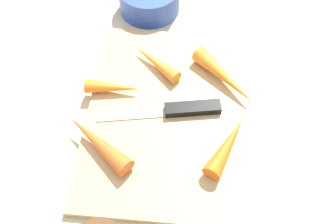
{
  "coord_description": "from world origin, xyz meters",
  "views": [
    {
      "loc": [
        0.34,
        0.03,
        0.53
      ],
      "look_at": [
        0.0,
        0.0,
        0.01
      ],
      "focal_mm": 41.26,
      "sensor_mm": 36.0,
      "label": 1
    }
  ],
  "objects_px": {
    "cutting_board": "(168,114)",
    "carrot_medium": "(227,146)",
    "carrot_long": "(98,142)",
    "knife": "(185,109)",
    "carrot_short": "(156,62)",
    "carrot_shortest": "(113,88)",
    "carrot_longest": "(224,77)"
  },
  "relations": [
    {
      "from": "cutting_board",
      "to": "carrot_medium",
      "type": "bearing_deg",
      "value": 56.59
    },
    {
      "from": "carrot_long",
      "to": "carrot_medium",
      "type": "bearing_deg",
      "value": -138.67
    },
    {
      "from": "carrot_long",
      "to": "knife",
      "type": "bearing_deg",
      "value": -110.44
    },
    {
      "from": "knife",
      "to": "carrot_long",
      "type": "height_order",
      "value": "carrot_long"
    },
    {
      "from": "carrot_short",
      "to": "carrot_shortest",
      "type": "relative_size",
      "value": 1.1
    },
    {
      "from": "carrot_longest",
      "to": "carrot_shortest",
      "type": "xyz_separation_m",
      "value": [
        0.04,
        -0.18,
        -0.0
      ]
    },
    {
      "from": "carrot_short",
      "to": "carrot_shortest",
      "type": "bearing_deg",
      "value": 83.12
    },
    {
      "from": "cutting_board",
      "to": "carrot_long",
      "type": "relative_size",
      "value": 2.82
    },
    {
      "from": "carrot_short",
      "to": "carrot_long",
      "type": "bearing_deg",
      "value": 106.91
    },
    {
      "from": "cutting_board",
      "to": "carrot_shortest",
      "type": "bearing_deg",
      "value": -109.06
    },
    {
      "from": "carrot_longest",
      "to": "carrot_long",
      "type": "height_order",
      "value": "same"
    },
    {
      "from": "cutting_board",
      "to": "carrot_longest",
      "type": "relative_size",
      "value": 2.7
    },
    {
      "from": "knife",
      "to": "carrot_longest",
      "type": "xyz_separation_m",
      "value": [
        -0.07,
        0.06,
        0.01
      ]
    },
    {
      "from": "carrot_medium",
      "to": "carrot_longest",
      "type": "height_order",
      "value": "carrot_longest"
    },
    {
      "from": "carrot_longest",
      "to": "carrot_long",
      "type": "distance_m",
      "value": 0.24
    },
    {
      "from": "knife",
      "to": "carrot_shortest",
      "type": "distance_m",
      "value": 0.12
    },
    {
      "from": "carrot_longest",
      "to": "carrot_long",
      "type": "bearing_deg",
      "value": -96.41
    },
    {
      "from": "carrot_medium",
      "to": "carrot_short",
      "type": "bearing_deg",
      "value": 64.32
    },
    {
      "from": "knife",
      "to": "carrot_shortest",
      "type": "relative_size",
      "value": 2.19
    },
    {
      "from": "carrot_short",
      "to": "carrot_medium",
      "type": "bearing_deg",
      "value": 168.08
    },
    {
      "from": "carrot_shortest",
      "to": "carrot_long",
      "type": "distance_m",
      "value": 0.11
    },
    {
      "from": "carrot_longest",
      "to": "carrot_short",
      "type": "bearing_deg",
      "value": -145.17
    },
    {
      "from": "knife",
      "to": "carrot_medium",
      "type": "bearing_deg",
      "value": 125.68
    },
    {
      "from": "carrot_medium",
      "to": "carrot_longest",
      "type": "relative_size",
      "value": 0.81
    },
    {
      "from": "carrot_short",
      "to": "carrot_longest",
      "type": "bearing_deg",
      "value": -152.04
    },
    {
      "from": "carrot_medium",
      "to": "carrot_longest",
      "type": "xyz_separation_m",
      "value": [
        -0.13,
        -0.0,
        0.0
      ]
    },
    {
      "from": "knife",
      "to": "carrot_medium",
      "type": "xyz_separation_m",
      "value": [
        0.07,
        0.07,
        0.01
      ]
    },
    {
      "from": "carrot_longest",
      "to": "carrot_shortest",
      "type": "distance_m",
      "value": 0.19
    },
    {
      "from": "carrot_medium",
      "to": "carrot_longest",
      "type": "bearing_deg",
      "value": 28.08
    },
    {
      "from": "cutting_board",
      "to": "carrot_shortest",
      "type": "distance_m",
      "value": 0.1
    },
    {
      "from": "knife",
      "to": "carrot_long",
      "type": "bearing_deg",
      "value": 21.52
    },
    {
      "from": "knife",
      "to": "carrot_medium",
      "type": "distance_m",
      "value": 0.09
    }
  ]
}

